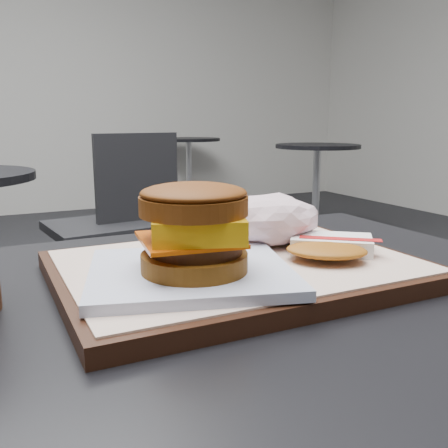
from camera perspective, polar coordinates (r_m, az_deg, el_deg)
serving_tray at (r=0.54m, az=1.58°, el=-5.16°), size 0.38×0.28×0.02m
breakfast_sandwich at (r=0.47m, az=-3.51°, el=-1.77°), size 0.23×0.22×0.09m
hash_brown at (r=0.57m, az=11.94°, el=-2.56°), size 0.14×0.13×0.02m
crumpled_wrapper at (r=0.61m, az=4.94°, el=0.57°), size 0.14×0.11×0.06m
neighbor_chair at (r=2.33m, az=-12.61°, el=0.95°), size 0.62×0.47×0.88m
bg_table_near at (r=4.03m, az=10.57°, el=6.28°), size 0.66×0.66×0.75m
bg_table_far at (r=5.32m, az=-4.04°, el=7.76°), size 0.66×0.66×0.75m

